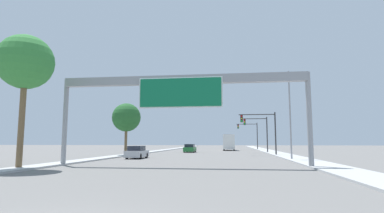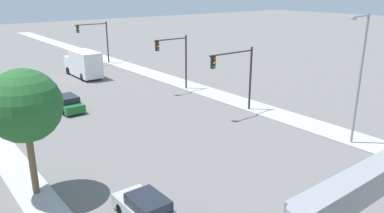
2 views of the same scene
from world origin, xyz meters
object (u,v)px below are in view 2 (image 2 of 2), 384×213
(truck_box_primary, at_px, (83,64))
(traffic_light_mid_block, at_px, (176,55))
(traffic_light_far_intersection, at_px, (97,36))
(street_lamp_right, at_px, (359,72))
(car_mid_center, at_px, (67,103))
(palm_tree_background, at_px, (24,106))
(car_near_left, at_px, (147,210))
(traffic_light_near_intersection, at_px, (238,70))

(truck_box_primary, height_order, traffic_light_mid_block, traffic_light_mid_block)
(traffic_light_far_intersection, bearing_deg, street_lamp_right, -87.99)
(car_mid_center, xyz_separation_m, street_lamp_right, (13.60, -21.33, 4.89))
(traffic_light_far_intersection, xyz_separation_m, palm_tree_background, (-19.28, -33.25, 0.92))
(car_near_left, height_order, palm_tree_background, palm_tree_background)
(traffic_light_mid_block, bearing_deg, traffic_light_near_intersection, -92.05)
(car_mid_center, relative_size, traffic_light_near_intersection, 0.76)
(car_mid_center, height_order, truck_box_primary, truck_box_primary)
(traffic_light_far_intersection, bearing_deg, palm_tree_background, -120.10)
(traffic_light_near_intersection, relative_size, traffic_light_far_intersection, 0.95)
(traffic_light_near_intersection, height_order, traffic_light_mid_block, traffic_light_mid_block)
(palm_tree_background, relative_size, street_lamp_right, 0.76)
(traffic_light_far_intersection, bearing_deg, car_mid_center, -122.46)
(traffic_light_near_intersection, xyz_separation_m, palm_tree_background, (-19.16, -3.25, 1.11))
(street_lamp_right, bearing_deg, car_near_left, 176.35)
(car_mid_center, xyz_separation_m, car_near_left, (-3.50, -20.24, -0.02))
(traffic_light_mid_block, distance_m, traffic_light_far_intersection, 20.00)
(car_mid_center, bearing_deg, street_lamp_right, -57.48)
(car_near_left, bearing_deg, traffic_light_near_intersection, 31.09)
(car_mid_center, height_order, car_near_left, car_mid_center)
(traffic_light_near_intersection, height_order, street_lamp_right, street_lamp_right)
(car_mid_center, xyz_separation_m, traffic_light_mid_block, (12.41, -0.86, 3.51))
(palm_tree_background, bearing_deg, traffic_light_mid_block, 34.18)
(palm_tree_background, bearing_deg, car_mid_center, 63.28)
(car_mid_center, xyz_separation_m, traffic_light_near_intersection, (12.06, -10.86, 3.49))
(car_near_left, height_order, truck_box_primary, truck_box_primary)
(truck_box_primary, bearing_deg, car_near_left, -107.74)
(traffic_light_far_intersection, bearing_deg, traffic_light_mid_block, -89.32)
(palm_tree_background, bearing_deg, traffic_light_far_intersection, 59.90)
(car_mid_center, bearing_deg, traffic_light_mid_block, -3.95)
(traffic_light_mid_block, relative_size, traffic_light_far_intersection, 0.97)
(car_near_left, height_order, traffic_light_near_intersection, traffic_light_near_intersection)
(car_near_left, distance_m, palm_tree_background, 8.48)
(car_mid_center, relative_size, palm_tree_background, 0.63)
(truck_box_primary, height_order, street_lamp_right, street_lamp_right)
(car_mid_center, bearing_deg, truck_box_primary, 60.91)
(car_mid_center, xyz_separation_m, palm_tree_background, (-7.10, -14.11, 4.60))
(car_mid_center, bearing_deg, car_near_left, -99.81)
(traffic_light_far_intersection, bearing_deg, traffic_light_near_intersection, -90.23)
(truck_box_primary, relative_size, traffic_light_mid_block, 1.18)
(palm_tree_background, bearing_deg, truck_box_primary, 62.15)
(car_mid_center, xyz_separation_m, traffic_light_far_intersection, (12.18, 19.14, 3.68))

